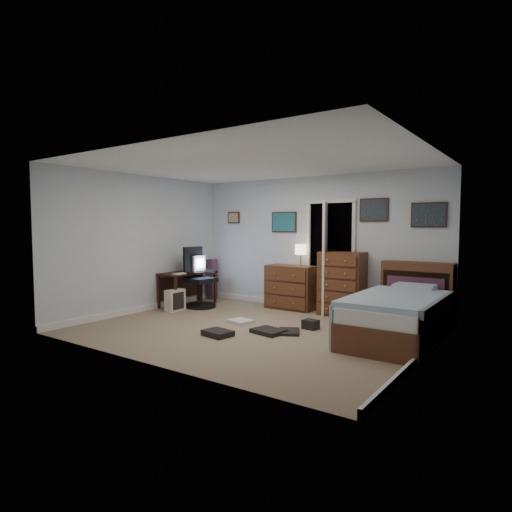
{
  "coord_description": "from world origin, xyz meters",
  "views": [
    {
      "loc": [
        3.71,
        -5.21,
        1.57
      ],
      "look_at": [
        -0.15,
        0.3,
        1.1
      ],
      "focal_mm": 30.0,
      "sensor_mm": 36.0,
      "label": 1
    }
  ],
  "objects_px": {
    "low_dresser": "(291,287)",
    "bed": "(398,317)",
    "office_chair": "(199,284)",
    "computer_desk": "(185,279)",
    "tall_dresser": "(342,284)"
  },
  "relations": [
    {
      "from": "tall_dresser",
      "to": "office_chair",
      "type": "bearing_deg",
      "value": -163.16
    },
    {
      "from": "tall_dresser",
      "to": "computer_desk",
      "type": "bearing_deg",
      "value": -165.26
    },
    {
      "from": "computer_desk",
      "to": "low_dresser",
      "type": "height_order",
      "value": "low_dresser"
    },
    {
      "from": "computer_desk",
      "to": "office_chair",
      "type": "bearing_deg",
      "value": 1.45
    },
    {
      "from": "office_chair",
      "to": "low_dresser",
      "type": "bearing_deg",
      "value": 37.8
    },
    {
      "from": "computer_desk",
      "to": "low_dresser",
      "type": "bearing_deg",
      "value": 25.91
    },
    {
      "from": "low_dresser",
      "to": "bed",
      "type": "distance_m",
      "value": 2.6
    },
    {
      "from": "computer_desk",
      "to": "office_chair",
      "type": "relative_size",
      "value": 1.0
    },
    {
      "from": "low_dresser",
      "to": "office_chair",
      "type": "bearing_deg",
      "value": -151.79
    },
    {
      "from": "office_chair",
      "to": "bed",
      "type": "xyz_separation_m",
      "value": [
        3.9,
        -0.23,
        -0.13
      ]
    },
    {
      "from": "low_dresser",
      "to": "bed",
      "type": "relative_size",
      "value": 0.44
    },
    {
      "from": "tall_dresser",
      "to": "bed",
      "type": "height_order",
      "value": "tall_dresser"
    },
    {
      "from": "computer_desk",
      "to": "tall_dresser",
      "type": "relative_size",
      "value": 1.04
    },
    {
      "from": "office_chair",
      "to": "bed",
      "type": "bearing_deg",
      "value": 4.75
    },
    {
      "from": "low_dresser",
      "to": "tall_dresser",
      "type": "distance_m",
      "value": 1.05
    }
  ]
}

